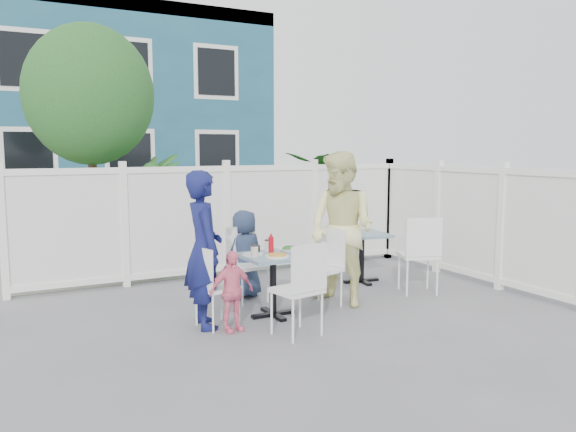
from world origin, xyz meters
name	(u,v)px	position (x,y,z in m)	size (l,w,h in m)	color
ground	(299,321)	(0.00, 0.00, 0.00)	(80.00, 80.00, 0.00)	slate
near_sidewalk	(192,259)	(0.00, 3.80, 0.01)	(24.00, 2.60, 0.01)	gray
street	(142,230)	(0.00, 7.50, 0.00)	(24.00, 5.00, 0.01)	black
far_sidewalk	(117,216)	(0.00, 10.60, 0.01)	(24.00, 1.60, 0.01)	gray
building	(77,112)	(-0.50, 14.00, 3.00)	(11.00, 6.00, 6.00)	navy
fence_back	(227,222)	(0.10, 2.40, 0.78)	(5.86, 0.08, 1.60)	white
fence_right	(468,225)	(3.00, 0.60, 0.78)	(0.08, 3.66, 1.60)	white
tree	(90,95)	(-1.60, 3.30, 2.59)	(1.80, 1.62, 3.59)	#382316
utility_cabinet	(49,230)	(-2.18, 4.00, 0.61)	(0.65, 0.47, 1.22)	gold
potted_shrub_a	(153,214)	(-0.80, 3.10, 0.88)	(0.99, 0.99, 1.77)	#184D1F
potted_shrub_b	(316,205)	(1.94, 3.00, 0.89)	(1.60, 1.39, 1.78)	#184D1F
main_table	(273,269)	(-0.17, 0.29, 0.53)	(0.66, 0.66, 0.69)	slate
spare_table	(362,244)	(1.61, 1.17, 0.53)	(0.74, 0.74, 0.69)	slate
chair_left	(211,281)	(-0.91, 0.21, 0.50)	(0.45, 0.46, 0.85)	white
chair_right	(325,262)	(0.55, 0.38, 0.53)	(0.51, 0.52, 0.91)	white
chair_back	(245,258)	(-0.19, 1.04, 0.52)	(0.45, 0.43, 0.90)	white
chair_near	(302,283)	(-0.22, -0.47, 0.54)	(0.49, 0.48, 0.94)	white
chair_spare	(421,249)	(1.90, 0.29, 0.58)	(0.58, 0.57, 0.99)	white
man	(204,249)	(-0.96, 0.29, 0.82)	(0.59, 0.39, 1.63)	#13174F
woman	(342,229)	(0.76, 0.35, 0.91)	(0.88, 0.69, 1.81)	#EEE956
boy	(245,254)	(-0.14, 1.17, 0.55)	(0.54, 0.35, 1.09)	#222F4B
toddler	(231,291)	(-0.77, 0.01, 0.41)	(0.49, 0.20, 0.83)	pink
plate_main	(277,256)	(-0.18, 0.15, 0.70)	(0.26, 0.26, 0.02)	white
plate_side	(253,254)	(-0.37, 0.38, 0.70)	(0.22, 0.22, 0.02)	white
salad_bowl	(289,250)	(0.04, 0.31, 0.72)	(0.22, 0.22, 0.05)	white
coffee_cup_a	(255,252)	(-0.40, 0.26, 0.75)	(0.08, 0.08, 0.12)	beige
coffee_cup_b	(268,246)	(-0.13, 0.50, 0.75)	(0.08, 0.08, 0.12)	beige
ketchup_bottle	(271,246)	(-0.18, 0.32, 0.78)	(0.06, 0.06, 0.19)	#A90815
salt_shaker	(259,248)	(-0.22, 0.55, 0.72)	(0.03, 0.03, 0.07)	white
pepper_shaker	(258,248)	(-0.24, 0.53, 0.73)	(0.03, 0.03, 0.07)	black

